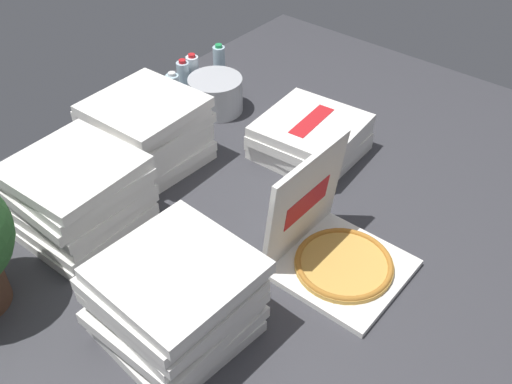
% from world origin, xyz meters
% --- Properties ---
extents(ground_plane, '(3.20, 2.40, 0.02)m').
position_xyz_m(ground_plane, '(0.00, 0.00, -0.01)').
color(ground_plane, '#38383D').
extents(open_pizza_box, '(0.40, 0.41, 0.43)m').
position_xyz_m(open_pizza_box, '(-0.01, -0.25, 0.08)').
color(open_pizza_box, white).
rests_on(open_pizza_box, ground_plane).
extents(pizza_stack_right_near, '(0.44, 0.44, 0.30)m').
position_xyz_m(pizza_stack_right_near, '(-0.44, 0.58, 0.15)').
color(pizza_stack_right_near, white).
rests_on(pizza_stack_right_near, ground_plane).
extents(pizza_stack_center_near, '(0.45, 0.45, 0.30)m').
position_xyz_m(pizza_stack_center_near, '(-0.55, -0.04, 0.15)').
color(pizza_stack_center_near, white).
rests_on(pizza_stack_center_near, ground_plane).
extents(pizza_stack_right_far, '(0.44, 0.44, 0.18)m').
position_xyz_m(pizza_stack_right_far, '(0.48, 0.19, 0.09)').
color(pizza_stack_right_far, white).
rests_on(pizza_stack_right_far, ground_plane).
extents(pizza_stack_left_mid, '(0.44, 0.44, 0.30)m').
position_xyz_m(pizza_stack_left_mid, '(-0.00, 0.70, 0.15)').
color(pizza_stack_left_mid, white).
rests_on(pizza_stack_left_mid, ground_plane).
extents(ice_bucket, '(0.26, 0.26, 0.17)m').
position_xyz_m(ice_bucket, '(0.48, 0.76, 0.08)').
color(ice_bucket, '#B7BABF').
rests_on(ice_bucket, ground_plane).
extents(water_bottle_0, '(0.06, 0.06, 0.23)m').
position_xyz_m(water_bottle_0, '(0.32, 0.87, 0.11)').
color(water_bottle_0, silver).
rests_on(water_bottle_0, ground_plane).
extents(water_bottle_1, '(0.06, 0.06, 0.23)m').
position_xyz_m(water_bottle_1, '(0.51, 0.93, 0.11)').
color(water_bottle_1, white).
rests_on(water_bottle_1, ground_plane).
extents(water_bottle_2, '(0.06, 0.06, 0.23)m').
position_xyz_m(water_bottle_2, '(0.44, 0.93, 0.11)').
color(water_bottle_2, silver).
rests_on(water_bottle_2, ground_plane).
extents(water_bottle_3, '(0.06, 0.06, 0.23)m').
position_xyz_m(water_bottle_3, '(0.67, 0.90, 0.11)').
color(water_bottle_3, silver).
rests_on(water_bottle_3, ground_plane).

